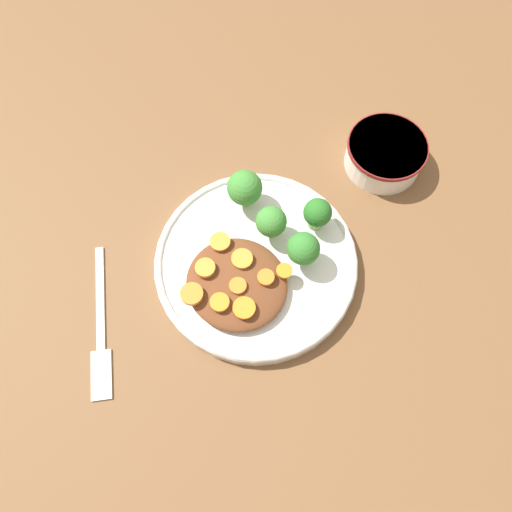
# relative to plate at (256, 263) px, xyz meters

# --- Properties ---
(ground_plane) EXTENTS (4.00, 4.00, 0.00)m
(ground_plane) POSITION_rel_plate_xyz_m (0.00, 0.00, -0.01)
(ground_plane) COLOR brown
(plate) EXTENTS (0.25, 0.25, 0.02)m
(plate) POSITION_rel_plate_xyz_m (0.00, 0.00, 0.00)
(plate) COLOR silver
(plate) RESTS_ON ground_plane
(dip_bowl) EXTENTS (0.11, 0.11, 0.04)m
(dip_bowl) POSITION_rel_plate_xyz_m (-0.06, -0.23, 0.01)
(dip_bowl) COLOR white
(dip_bowl) RESTS_ON ground_plane
(stew_mound) EXTENTS (0.12, 0.12, 0.02)m
(stew_mound) POSITION_rel_plate_xyz_m (0.00, 0.04, 0.02)
(stew_mound) COLOR brown
(stew_mound) RESTS_ON plate
(broccoli_floret_0) EXTENTS (0.04, 0.04, 0.05)m
(broccoli_floret_0) POSITION_rel_plate_xyz_m (0.01, -0.04, 0.04)
(broccoli_floret_0) COLOR #759E51
(broccoli_floret_0) RESTS_ON plate
(broccoli_floret_1) EXTENTS (0.04, 0.04, 0.06)m
(broccoli_floret_1) POSITION_rel_plate_xyz_m (0.06, -0.06, 0.04)
(broccoli_floret_1) COLOR #759E51
(broccoli_floret_1) RESTS_ON plate
(broccoli_floret_2) EXTENTS (0.04, 0.04, 0.06)m
(broccoli_floret_2) POSITION_rel_plate_xyz_m (-0.05, -0.03, 0.04)
(broccoli_floret_2) COLOR #7FA85B
(broccoli_floret_2) RESTS_ON plate
(broccoli_floret_3) EXTENTS (0.04, 0.04, 0.05)m
(broccoli_floret_3) POSITION_rel_plate_xyz_m (-0.03, -0.08, 0.04)
(broccoli_floret_3) COLOR #7FA85B
(broccoli_floret_3) RESTS_ON plate
(carrot_slice_0) EXTENTS (0.03, 0.03, 0.01)m
(carrot_slice_0) POSITION_rel_plate_xyz_m (0.01, 0.02, 0.03)
(carrot_slice_0) COLOR orange
(carrot_slice_0) RESTS_ON stew_mound
(carrot_slice_1) EXTENTS (0.03, 0.03, 0.01)m
(carrot_slice_1) POSITION_rel_plate_xyz_m (0.03, 0.08, 0.03)
(carrot_slice_1) COLOR orange
(carrot_slice_1) RESTS_ON stew_mound
(carrot_slice_2) EXTENTS (0.02, 0.02, 0.01)m
(carrot_slice_2) POSITION_rel_plate_xyz_m (-0.03, 0.02, 0.03)
(carrot_slice_2) COLOR orange
(carrot_slice_2) RESTS_ON stew_mound
(carrot_slice_3) EXTENTS (0.03, 0.03, 0.00)m
(carrot_slice_3) POSITION_rel_plate_xyz_m (-0.03, 0.06, 0.03)
(carrot_slice_3) COLOR orange
(carrot_slice_3) RESTS_ON stew_mound
(carrot_slice_4) EXTENTS (0.02, 0.02, 0.00)m
(carrot_slice_4) POSITION_rel_plate_xyz_m (-0.04, 0.00, 0.03)
(carrot_slice_4) COLOR orange
(carrot_slice_4) RESTS_ON stew_mound
(carrot_slice_5) EXTENTS (0.02, 0.02, 0.01)m
(carrot_slice_5) POSITION_rel_plate_xyz_m (0.04, 0.05, 0.03)
(carrot_slice_5) COLOR orange
(carrot_slice_5) RESTS_ON stew_mound
(carrot_slice_6) EXTENTS (0.02, 0.02, 0.01)m
(carrot_slice_6) POSITION_rel_plate_xyz_m (0.00, 0.07, 0.03)
(carrot_slice_6) COLOR orange
(carrot_slice_6) RESTS_ON stew_mound
(carrot_slice_7) EXTENTS (0.03, 0.03, 0.00)m
(carrot_slice_7) POSITION_rel_plate_xyz_m (0.04, 0.01, 0.03)
(carrot_slice_7) COLOR orange
(carrot_slice_7) RESTS_ON stew_mound
(carrot_slice_8) EXTENTS (0.02, 0.02, 0.00)m
(carrot_slice_8) POSITION_rel_plate_xyz_m (-0.01, 0.05, 0.03)
(carrot_slice_8) COLOR orange
(carrot_slice_8) RESTS_ON stew_mound
(fork) EXTENTS (0.14, 0.16, 0.01)m
(fork) POSITION_rel_plate_xyz_m (0.10, 0.18, -0.01)
(fork) COLOR #BCBCBC
(fork) RESTS_ON ground_plane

